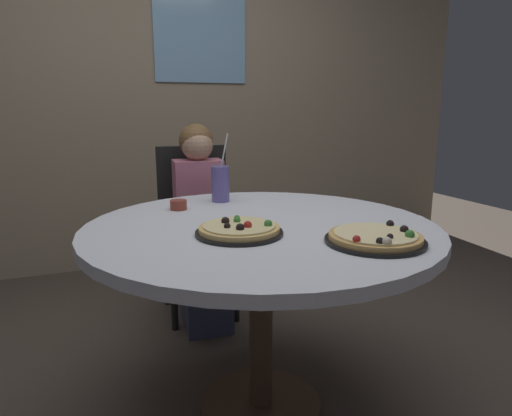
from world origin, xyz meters
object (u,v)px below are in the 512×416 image
(dining_table, at_px, (261,248))
(diner_child, at_px, (202,236))
(pizza_veggie, at_px, (239,230))
(soda_cup, at_px, (220,184))
(sauce_bowl, at_px, (178,205))
(chair_wooden, at_px, (196,220))
(pizza_cheese, at_px, (376,238))

(dining_table, distance_m, diner_child, 0.84)
(pizza_veggie, xyz_separation_m, soda_cup, (0.11, 0.55, 0.06))
(soda_cup, bearing_deg, sauce_bowl, -156.30)
(chair_wooden, bearing_deg, diner_child, -94.20)
(diner_child, bearing_deg, soda_cup, -91.20)
(dining_table, height_order, chair_wooden, chair_wooden)
(dining_table, relative_size, chair_wooden, 1.36)
(pizza_veggie, distance_m, sauce_bowl, 0.47)
(chair_wooden, height_order, pizza_cheese, chair_wooden)
(chair_wooden, relative_size, diner_child, 0.88)
(pizza_veggie, xyz_separation_m, sauce_bowl, (-0.11, 0.45, 0.00))
(chair_wooden, relative_size, pizza_cheese, 3.00)
(pizza_veggie, bearing_deg, dining_table, 40.16)
(sauce_bowl, bearing_deg, soda_cup, 23.70)
(diner_child, relative_size, soda_cup, 3.53)
(soda_cup, bearing_deg, chair_wooden, 87.82)
(dining_table, distance_m, pizza_cheese, 0.44)
(pizza_cheese, bearing_deg, chair_wooden, 99.86)
(pizza_veggie, bearing_deg, sauce_bowl, 103.09)
(diner_child, bearing_deg, pizza_veggie, -97.11)
(chair_wooden, height_order, sauce_bowl, chair_wooden)
(diner_child, bearing_deg, dining_table, -89.58)
(pizza_veggie, relative_size, soda_cup, 0.97)
(pizza_cheese, bearing_deg, diner_child, 101.97)
(sauce_bowl, bearing_deg, pizza_cheese, -56.31)
(pizza_cheese, height_order, soda_cup, soda_cup)
(pizza_veggie, bearing_deg, pizza_cheese, -34.56)
(soda_cup, xyz_separation_m, sauce_bowl, (-0.21, -0.09, -0.06))
(diner_child, distance_m, sauce_bowl, 0.59)
(dining_table, height_order, diner_child, diner_child)
(diner_child, distance_m, soda_cup, 0.51)
(diner_child, height_order, pizza_veggie, diner_child)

